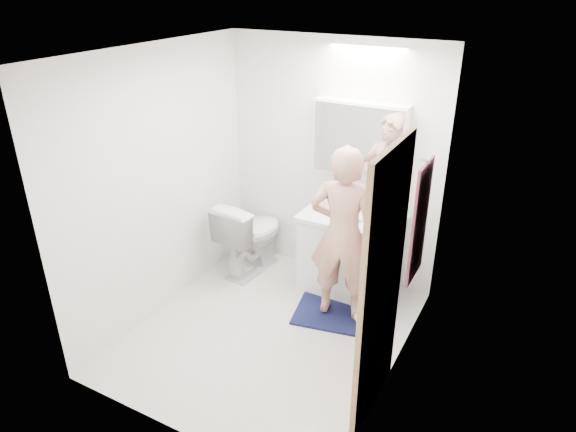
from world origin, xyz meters
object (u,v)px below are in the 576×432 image
Objects in this scene: person at (343,234)px; soap_bottle_a at (327,194)px; medicine_cabinet at (359,140)px; toothbrush_cup at (376,209)px; vanity_cabinet at (350,256)px; soap_bottle_b at (343,198)px; toilet at (251,235)px.

person is 7.81× the size of soap_bottle_a.
medicine_cabinet is 0.68m from toothbrush_cup.
soap_bottle_b is at bearing 133.98° from vanity_cabinet.
person is (0.14, -0.66, -0.65)m from medicine_cabinet.
toothbrush_cup is at bearing -161.92° from toilet.
soap_bottle_a reaches higher than toothbrush_cup.
soap_bottle_a reaches higher than toilet.
soap_bottle_a is at bearing -169.42° from soap_bottle_b.
person is 0.73m from soap_bottle_a.
soap_bottle_a is 2.05× the size of toothbrush_cup.
soap_bottle_b is at bearing 10.58° from soap_bottle_a.
medicine_cabinet is at bearing 13.81° from soap_bottle_b.
vanity_cabinet is at bearing -76.18° from medicine_cabinet.
soap_bottle_a is (0.73, 0.26, 0.52)m from toilet.
vanity_cabinet is at bearing -138.09° from toothbrush_cup.
toothbrush_cup reaches higher than toilet.
vanity_cabinet is 1.13m from medicine_cabinet.
toilet is 0.51× the size of person.
soap_bottle_b is at bearing -166.19° from medicine_cabinet.
soap_bottle_b is at bearing -78.22° from person.
person is (1.15, -0.33, 0.44)m from toilet.
soap_bottle_a is at bearing -178.88° from toothbrush_cup.
toilet is 1.06m from soap_bottle_b.
person reaches higher than toilet.
vanity_cabinet is 1.07m from toilet.
person is at bearing 169.64° from toilet.
person is at bearing -54.49° from soap_bottle_a.
toilet is at bearing -162.21° from medicine_cabinet.
soap_bottle_a is (-0.42, 0.60, 0.07)m from person.
toilet is 3.97× the size of soap_bottle_a.
soap_bottle_b is at bearing 176.75° from toothbrush_cup.
toilet is 4.86× the size of soap_bottle_b.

